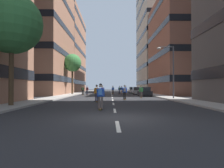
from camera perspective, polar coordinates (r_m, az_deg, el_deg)
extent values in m
plane|color=#28282B|center=(37.05, -0.10, -3.24)|extent=(164.04, 164.04, 0.00)
cube|color=#9E9991|center=(41.17, -11.19, -2.89)|extent=(2.62, 75.18, 0.14)
cube|color=#9E9991|center=(41.28, 10.88, -2.88)|extent=(2.62, 75.18, 0.14)
cube|color=silver|center=(7.84, 1.71, -12.16)|extent=(0.16, 2.20, 0.01)
cube|color=silver|center=(12.78, 0.81, -7.76)|extent=(0.16, 2.20, 0.01)
cube|color=silver|center=(17.75, 0.42, -5.82)|extent=(0.16, 2.20, 0.01)
cube|color=silver|center=(22.73, 0.20, -4.73)|extent=(0.16, 2.20, 0.01)
cube|color=silver|center=(27.72, 0.06, -4.03)|extent=(0.16, 2.20, 0.01)
cube|color=silver|center=(32.72, -0.04, -3.55)|extent=(0.16, 2.20, 0.01)
cube|color=silver|center=(37.71, -0.11, -3.19)|extent=(0.16, 2.20, 0.01)
cube|color=silver|center=(42.71, -0.16, -2.92)|extent=(0.16, 2.20, 0.01)
cube|color=silver|center=(47.70, -0.21, -2.70)|extent=(0.16, 2.20, 0.01)
cube|color=silver|center=(52.70, -0.24, -2.53)|extent=(0.16, 2.20, 0.01)
cube|color=silver|center=(57.70, -0.27, -2.38)|extent=(0.16, 2.20, 0.01)
cube|color=silver|center=(62.70, -0.29, -2.26)|extent=(0.16, 2.20, 0.01)
cube|color=silver|center=(67.70, -0.31, -2.16)|extent=(0.16, 2.20, 0.01)
cube|color=#9E6B51|center=(45.28, -24.35, 16.78)|extent=(17.19, 18.01, 30.40)
cube|color=black|center=(43.20, -24.45, 1.21)|extent=(17.31, 18.13, 1.10)
cube|color=black|center=(43.67, -24.41, 7.87)|extent=(17.31, 18.13, 1.10)
cube|color=black|center=(44.71, -24.37, 14.30)|extent=(17.31, 18.13, 1.10)
cube|color=black|center=(46.29, -24.33, 20.37)|extent=(17.31, 18.13, 1.10)
cube|color=#9E6B51|center=(63.15, -16.83, 8.65)|extent=(17.19, 22.32, 23.87)
cube|color=black|center=(62.30, -16.87, 0.40)|extent=(17.31, 22.44, 1.10)
cube|color=black|center=(62.59, -16.85, 4.77)|extent=(17.31, 22.44, 1.10)
cube|color=black|center=(63.23, -16.83, 9.08)|extent=(17.31, 22.44, 1.10)
cube|color=black|center=(64.22, -16.81, 13.28)|extent=(17.31, 22.44, 1.10)
cube|color=black|center=(65.55, -16.80, 17.33)|extent=(17.31, 22.44, 1.10)
cube|color=brown|center=(44.19, 23.99, 9.89)|extent=(17.19, 17.49, 19.45)
cube|color=black|center=(43.45, 24.05, 1.03)|extent=(17.31, 17.61, 1.10)
cube|color=black|center=(43.87, 24.01, 7.39)|extent=(17.31, 17.61, 1.10)
cube|color=black|center=(44.82, 23.97, 13.56)|extent=(17.31, 17.61, 1.10)
cube|color=black|center=(46.27, 23.93, 19.40)|extent=(17.31, 17.61, 1.10)
cube|color=#BCB29E|center=(64.19, 16.21, 12.49)|extent=(17.19, 19.86, 32.65)
cube|color=black|center=(62.48, 16.26, 0.33)|extent=(17.31, 19.98, 1.10)
cube|color=black|center=(62.74, 16.25, 4.59)|extent=(17.31, 19.98, 1.10)
cube|color=black|center=(63.35, 16.23, 8.80)|extent=(17.31, 19.98, 1.10)
cube|color=black|center=(64.30, 16.21, 12.90)|extent=(17.31, 19.98, 1.10)
cube|color=black|center=(65.56, 16.19, 16.86)|extent=(17.31, 19.98, 1.10)
cube|color=black|center=(67.12, 16.17, 20.65)|extent=(17.31, 19.98, 1.10)
cube|color=black|center=(32.56, 9.48, -2.62)|extent=(1.80, 4.40, 0.70)
cube|color=#2D3338|center=(32.40, 9.52, -1.45)|extent=(1.60, 2.10, 0.64)
cylinder|color=black|center=(33.87, 7.72, -2.91)|extent=(0.22, 0.64, 0.64)
cylinder|color=black|center=(34.14, 10.38, -2.89)|extent=(0.22, 0.64, 0.64)
cylinder|color=black|center=(31.00, 8.49, -3.10)|extent=(0.22, 0.64, 0.64)
cylinder|color=black|center=(31.30, 11.39, -3.08)|extent=(0.22, 0.64, 0.64)
cube|color=#B2B7BF|center=(49.44, 6.02, -2.02)|extent=(1.80, 4.40, 0.70)
cube|color=#2D3338|center=(49.28, 6.04, -1.25)|extent=(1.60, 2.10, 0.64)
cylinder|color=black|center=(50.80, 4.94, -2.23)|extent=(0.22, 0.64, 0.64)
cylinder|color=black|center=(50.98, 6.73, -2.22)|extent=(0.22, 0.64, 0.64)
cylinder|color=black|center=(47.91, 5.27, -2.31)|extent=(0.22, 0.64, 0.64)
cylinder|color=black|center=(48.10, 7.17, -2.30)|extent=(0.22, 0.64, 0.64)
cube|color=#B2B7BF|center=(41.83, 7.23, -2.23)|extent=(1.80, 4.40, 0.70)
cube|color=#2D3338|center=(41.67, 7.26, -1.32)|extent=(1.60, 2.10, 0.64)
cylinder|color=black|center=(43.18, 5.92, -2.47)|extent=(0.22, 0.64, 0.64)
cylinder|color=black|center=(43.39, 8.02, -2.46)|extent=(0.22, 0.64, 0.64)
cylinder|color=black|center=(40.30, 6.38, -2.59)|extent=(0.22, 0.64, 0.64)
cylinder|color=black|center=(40.52, 8.63, -2.57)|extent=(0.22, 0.64, 0.64)
cylinder|color=#4C3823|center=(39.90, -11.52, 0.74)|extent=(0.36, 0.36, 5.01)
sphere|color=#387A3D|center=(40.18, -11.50, 6.10)|extent=(3.57, 3.57, 3.57)
cylinder|color=#4C3823|center=(16.80, -27.40, 2.41)|extent=(0.36, 0.36, 4.66)
sphere|color=#387A3D|center=(17.47, -27.31, 15.48)|extent=(4.65, 4.65, 4.65)
cylinder|color=#3F3F44|center=(25.57, 17.52, 3.33)|extent=(0.16, 0.16, 6.50)
cylinder|color=#3F3F44|center=(25.72, 15.55, 10.38)|extent=(1.80, 0.10, 0.10)
ellipsoid|color=silver|center=(25.46, 13.57, 10.15)|extent=(0.50, 0.30, 0.24)
cube|color=brown|center=(36.42, -8.54, -3.14)|extent=(0.25, 0.91, 0.02)
cylinder|color=#D8BF4C|center=(36.74, -8.50, -3.20)|extent=(0.18, 0.08, 0.07)
cylinder|color=#D8BF4C|center=(36.11, -8.58, -3.24)|extent=(0.18, 0.08, 0.07)
cylinder|color=black|center=(36.42, -8.68, -2.49)|extent=(0.15, 0.15, 0.80)
cylinder|color=black|center=(36.40, -8.40, -2.50)|extent=(0.15, 0.15, 0.80)
cube|color=black|center=(36.40, -8.53, -1.43)|extent=(0.33, 0.22, 0.55)
cylinder|color=black|center=(36.47, -8.87, -1.47)|extent=(0.10, 0.23, 0.55)
cylinder|color=black|center=(36.43, -8.18, -1.48)|extent=(0.10, 0.23, 0.55)
sphere|color=tan|center=(36.41, -8.53, -0.72)|extent=(0.22, 0.22, 0.22)
sphere|color=black|center=(36.41, -8.53, -0.64)|extent=(0.21, 0.21, 0.21)
cube|color=#4C8C4C|center=(36.22, -8.56, -1.39)|extent=(0.27, 0.17, 0.40)
cube|color=brown|center=(29.77, -2.77, -3.66)|extent=(0.21, 0.90, 0.02)
cylinder|color=#D8BF4C|center=(30.09, -2.74, -3.72)|extent=(0.18, 0.07, 0.07)
cylinder|color=#D8BF4C|center=(29.45, -2.80, -3.79)|extent=(0.18, 0.07, 0.07)
cylinder|color=tan|center=(29.76, -2.94, -2.87)|extent=(0.14, 0.14, 0.80)
cylinder|color=tan|center=(29.75, -2.59, -2.87)|extent=(0.14, 0.14, 0.80)
cube|color=blue|center=(29.74, -2.77, -1.57)|extent=(0.32, 0.20, 0.55)
cylinder|color=blue|center=(29.80, -3.18, -1.62)|extent=(0.09, 0.23, 0.55)
cylinder|color=blue|center=(29.78, -2.34, -1.62)|extent=(0.09, 0.23, 0.55)
sphere|color=beige|center=(29.75, -2.76, -0.70)|extent=(0.22, 0.22, 0.22)
sphere|color=black|center=(29.75, -2.76, -0.60)|extent=(0.21, 0.21, 0.21)
cube|color=#A52626|center=(29.56, -2.78, -1.52)|extent=(0.26, 0.16, 0.40)
cube|color=brown|center=(19.95, -4.50, -5.05)|extent=(0.38, 0.92, 0.02)
cylinder|color=#D8BF4C|center=(20.27, -4.62, -5.11)|extent=(0.19, 0.11, 0.07)
cylinder|color=#D8BF4C|center=(19.64, -4.37, -5.25)|extent=(0.19, 0.11, 0.07)
cylinder|color=#2D334C|center=(19.91, -4.75, -3.87)|extent=(0.17, 0.17, 0.80)
cylinder|color=#2D334C|center=(19.94, -4.24, -3.86)|extent=(0.17, 0.17, 0.80)
cube|color=orange|center=(19.90, -4.49, -1.92)|extent=(0.35, 0.26, 0.55)
cylinder|color=orange|center=(19.92, -5.14, -2.00)|extent=(0.14, 0.24, 0.55)
cylinder|color=orange|center=(19.98, -3.89, -2.00)|extent=(0.14, 0.24, 0.55)
sphere|color=tan|center=(19.92, -4.50, -0.61)|extent=(0.22, 0.22, 0.22)
sphere|color=black|center=(19.92, -4.50, -0.47)|extent=(0.21, 0.21, 0.21)
cube|color=brown|center=(27.29, 8.50, -3.91)|extent=(0.25, 0.91, 0.02)
cylinder|color=#D8BF4C|center=(27.61, 8.43, -3.97)|extent=(0.18, 0.08, 0.07)
cylinder|color=#D8BF4C|center=(26.97, 8.57, -4.05)|extent=(0.18, 0.08, 0.07)
cylinder|color=#594C47|center=(27.26, 8.31, -3.05)|extent=(0.15, 0.15, 0.80)
cylinder|color=#594C47|center=(27.28, 8.69, -3.05)|extent=(0.15, 0.15, 0.80)
cube|color=green|center=(27.25, 8.50, -1.63)|extent=(0.33, 0.22, 0.55)
cylinder|color=green|center=(27.28, 8.02, -1.69)|extent=(0.10, 0.23, 0.55)
cylinder|color=green|center=(27.33, 8.94, -1.68)|extent=(0.10, 0.23, 0.55)
sphere|color=tan|center=(27.27, 8.49, -0.67)|extent=(0.22, 0.22, 0.22)
sphere|color=black|center=(27.27, 8.49, -0.57)|extent=(0.21, 0.21, 0.21)
cube|color=#4C8C4C|center=(27.07, 8.53, -1.57)|extent=(0.27, 0.18, 0.40)
cube|color=brown|center=(38.93, 4.03, -3.00)|extent=(0.27, 0.91, 0.02)
cylinder|color=#D8BF4C|center=(39.26, 4.02, -3.05)|extent=(0.18, 0.08, 0.07)
cylinder|color=#D8BF4C|center=(38.62, 4.03, -3.09)|extent=(0.18, 0.08, 0.07)
cylinder|color=#594C47|center=(38.92, 3.89, -2.40)|extent=(0.15, 0.15, 0.80)
cylinder|color=#594C47|center=(38.92, 4.16, -2.40)|extent=(0.15, 0.15, 0.80)
cube|color=black|center=(38.91, 4.02, -1.40)|extent=(0.33, 0.22, 0.55)
cylinder|color=black|center=(38.96, 3.70, -1.44)|extent=(0.11, 0.24, 0.55)
cylinder|color=black|center=(38.96, 4.35, -1.44)|extent=(0.11, 0.24, 0.55)
sphere|color=#997051|center=(38.93, 4.02, -0.73)|extent=(0.22, 0.22, 0.22)
sphere|color=black|center=(38.93, 4.02, -0.66)|extent=(0.21, 0.21, 0.21)
cube|color=#A52626|center=(38.73, 4.03, -1.36)|extent=(0.27, 0.18, 0.40)
cube|color=brown|center=(13.26, -3.38, -7.17)|extent=(0.25, 0.91, 0.02)
cylinder|color=#D8BF4C|center=(13.58, -3.24, -7.22)|extent=(0.18, 0.08, 0.07)
cylinder|color=#D8BF4C|center=(12.95, -3.52, -7.53)|extent=(0.18, 0.08, 0.07)
cylinder|color=#594C47|center=(13.23, -3.76, -5.39)|extent=(0.15, 0.15, 0.80)
cylinder|color=#594C47|center=(13.21, -2.99, -5.40)|extent=(0.15, 0.15, 0.80)
cube|color=blue|center=(13.19, -3.37, -2.47)|extent=(0.33, 0.22, 0.55)
cylinder|color=blue|center=(13.26, -4.30, -2.58)|extent=(0.10, 0.23, 0.55)
cylinder|color=blue|center=(13.22, -2.40, -2.59)|extent=(0.10, 0.23, 0.55)
sphere|color=beige|center=(13.20, -3.36, -0.49)|extent=(0.22, 0.22, 0.22)
sphere|color=black|center=(13.20, -3.36, -0.28)|extent=(0.21, 0.21, 0.21)
cube|color=#3F72BF|center=(13.01, -3.45, -2.36)|extent=(0.27, 0.17, 0.40)
cube|color=brown|center=(41.80, 0.28, -2.86)|extent=(0.38, 0.92, 0.02)
cylinder|color=#D8BF4C|center=(42.11, 0.18, -2.91)|extent=(0.19, 0.11, 0.07)
cylinder|color=#D8BF4C|center=(41.49, 0.38, -2.94)|extent=(0.19, 0.11, 0.07)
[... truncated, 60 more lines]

